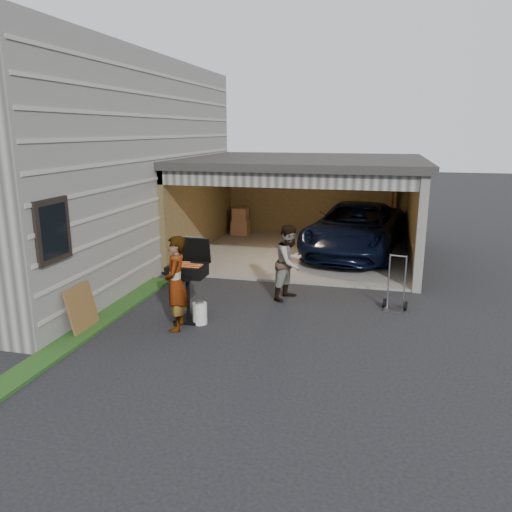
# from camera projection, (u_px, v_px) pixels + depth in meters

# --- Properties ---
(ground) EXTENTS (80.00, 80.00, 0.00)m
(ground) POSITION_uv_depth(u_px,v_px,m) (208.00, 335.00, 9.20)
(ground) COLOR black
(ground) RESTS_ON ground
(house) EXTENTS (7.00, 11.00, 5.50)m
(house) POSITION_uv_depth(u_px,v_px,m) (47.00, 165.00, 13.69)
(house) COLOR #474744
(house) RESTS_ON ground
(groundcover_strip) EXTENTS (0.50, 8.00, 0.06)m
(groundcover_strip) POSITION_uv_depth(u_px,v_px,m) (68.00, 343.00, 8.77)
(groundcover_strip) COLOR #193814
(groundcover_strip) RESTS_ON ground
(garage) EXTENTS (6.80, 6.30, 2.90)m
(garage) POSITION_uv_depth(u_px,v_px,m) (305.00, 192.00, 14.96)
(garage) COLOR #605E59
(garage) RESTS_ON ground
(minivan) EXTENTS (3.17, 5.63, 1.49)m
(minivan) POSITION_uv_depth(u_px,v_px,m) (355.00, 230.00, 14.98)
(minivan) COLOR black
(minivan) RESTS_ON ground
(woman) EXTENTS (0.58, 0.74, 1.80)m
(woman) POSITION_uv_depth(u_px,v_px,m) (176.00, 283.00, 9.27)
(woman) COLOR silver
(woman) RESTS_ON ground
(man) EXTENTS (0.90, 1.00, 1.68)m
(man) POSITION_uv_depth(u_px,v_px,m) (290.00, 262.00, 11.00)
(man) COLOR #4E2E1E
(man) RESTS_ON ground
(bbq_grill) EXTENTS (0.73, 0.64, 1.62)m
(bbq_grill) POSITION_uv_depth(u_px,v_px,m) (188.00, 273.00, 9.69)
(bbq_grill) COLOR black
(bbq_grill) RESTS_ON ground
(propane_tank) EXTENTS (0.37, 0.37, 0.42)m
(propane_tank) POSITION_uv_depth(u_px,v_px,m) (200.00, 313.00, 9.69)
(propane_tank) COLOR silver
(propane_tank) RESTS_ON ground
(plywood_panel) EXTENTS (0.22, 0.80, 0.88)m
(plywood_panel) POSITION_uv_depth(u_px,v_px,m) (82.00, 308.00, 9.30)
(plywood_panel) COLOR brown
(plywood_panel) RESTS_ON ground
(hand_truck) EXTENTS (0.51, 0.43, 1.18)m
(hand_truck) POSITION_uv_depth(u_px,v_px,m) (395.00, 299.00, 10.43)
(hand_truck) COLOR slate
(hand_truck) RESTS_ON ground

